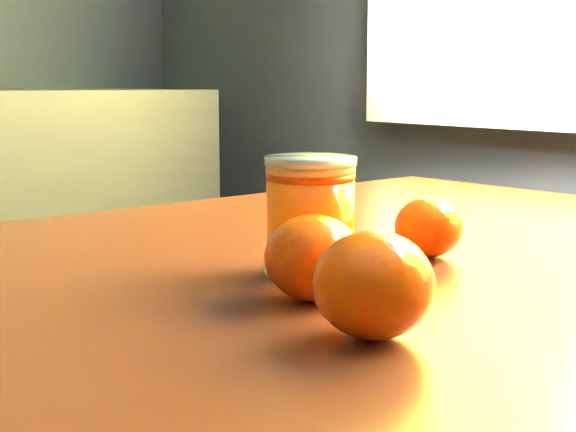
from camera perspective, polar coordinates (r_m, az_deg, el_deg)
table at (r=0.68m, az=3.01°, el=-11.36°), size 1.08×0.80×0.77m
juice_glass at (r=0.61m, az=1.60°, el=0.02°), size 0.07×0.07×0.09m
orange_front at (r=0.53m, az=1.81°, el=-2.98°), size 0.09×0.09×0.06m
orange_back at (r=0.68m, az=9.97°, el=-0.80°), size 0.07×0.07×0.05m
orange_extra at (r=0.46m, az=6.10°, el=-4.88°), size 0.09×0.09×0.06m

